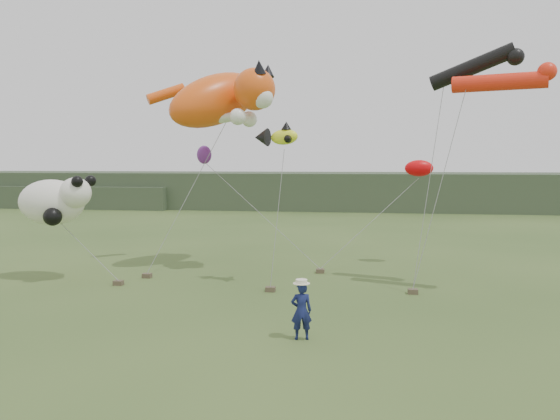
# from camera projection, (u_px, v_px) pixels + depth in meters

# --- Properties ---
(ground) EXTENTS (120.00, 120.00, 0.00)m
(ground) POSITION_uv_depth(u_px,v_px,m) (255.00, 319.00, 18.47)
(ground) COLOR #385123
(ground) RESTS_ON ground
(headland) EXTENTS (90.00, 13.00, 4.00)m
(headland) POSITION_uv_depth(u_px,v_px,m) (303.00, 191.00, 62.78)
(headland) COLOR #2D3D28
(headland) RESTS_ON ground
(festival_attendant) EXTENTS (0.71, 0.55, 1.74)m
(festival_attendant) POSITION_uv_depth(u_px,v_px,m) (301.00, 311.00, 16.28)
(festival_attendant) COLOR #141B4C
(festival_attendant) RESTS_ON ground
(sandbag_anchors) EXTENTS (12.80, 4.33, 0.20)m
(sandbag_anchors) POSITION_uv_depth(u_px,v_px,m) (252.00, 281.00, 23.74)
(sandbag_anchors) COLOR brown
(sandbag_anchors) RESTS_ON ground
(cat_kite) EXTENTS (7.06, 5.95, 4.03)m
(cat_kite) POSITION_uv_depth(u_px,v_px,m) (224.00, 98.00, 26.61)
(cat_kite) COLOR #E95312
(cat_kite) RESTS_ON ground
(fish_kite) EXTENTS (2.08, 1.37, 1.03)m
(fish_kite) POSITION_uv_depth(u_px,v_px,m) (276.00, 137.00, 22.98)
(fish_kite) COLOR yellow
(fish_kite) RESTS_ON ground
(tube_kites) EXTENTS (4.51, 2.82, 2.00)m
(tube_kites) POSITION_uv_depth(u_px,v_px,m) (494.00, 73.00, 21.77)
(tube_kites) COLOR black
(tube_kites) RESTS_ON ground
(panda_kite) EXTENTS (3.57, 2.31, 2.22)m
(panda_kite) POSITION_uv_depth(u_px,v_px,m) (55.00, 201.00, 24.31)
(panda_kite) COLOR white
(panda_kite) RESTS_ON ground
(misc_kites) EXTENTS (12.50, 0.84, 1.62)m
(misc_kites) POSITION_uv_depth(u_px,v_px,m) (351.00, 164.00, 28.38)
(misc_kites) COLOR red
(misc_kites) RESTS_ON ground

